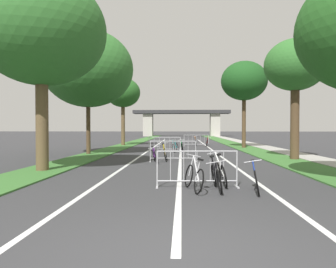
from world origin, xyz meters
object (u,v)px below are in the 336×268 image
crowd_barrier_fourth (196,141)px  bicycle_black_7 (216,177)px  crowd_barrier_nearest (197,169)px  bicycle_yellow_1 (165,154)px  bicycle_orange_8 (196,142)px  tree_right_maple_mid (244,81)px  tree_right_oak_near (295,66)px  bicycle_red_3 (207,143)px  crowd_barrier_second (173,151)px  bicycle_green_0 (182,146)px  bicycle_blue_6 (256,178)px  bicycle_silver_5 (194,177)px  tree_left_oak_mid (123,93)px  tree_left_pine_near (41,31)px  bicycle_teal_9 (175,147)px  crowd_barrier_third (165,144)px  bicycle_purple_2 (154,156)px  bicycle_white_4 (221,172)px  tree_left_cypress_far (88,69)px

crowd_barrier_fourth → bicycle_black_7: bearing=-91.2°
crowd_barrier_nearest → bicycle_yellow_1: (-1.30, 7.10, -0.15)m
bicycle_orange_8 → tree_right_maple_mid: bearing=-38.1°
tree_right_oak_near → bicycle_red_3: 13.17m
crowd_barrier_second → bicycle_green_0: crowd_barrier_second is taller
bicycle_blue_6 → bicycle_black_7: size_ratio=0.98×
bicycle_yellow_1 → bicycle_orange_8: bearing=79.4°
bicycle_silver_5 → bicycle_black_7: bicycle_silver_5 is taller
crowd_barrier_nearest → tree_left_oak_mid: bearing=106.4°
tree_left_pine_near → tree_right_maple_mid: tree_left_pine_near is taller
tree_left_pine_near → bicycle_teal_9: (4.99, 9.86, -5.09)m
tree_right_oak_near → bicycle_yellow_1: size_ratio=3.78×
tree_left_oak_mid → bicycle_red_3: bearing=-8.4°
tree_left_oak_mid → tree_right_maple_mid: tree_right_maple_mid is taller
crowd_barrier_fourth → tree_right_maple_mid: bearing=-34.3°
crowd_barrier_third → bicycle_black_7: (2.16, -13.75, -0.16)m
tree_left_pine_near → bicycle_purple_2: (4.11, 3.22, -5.11)m
tree_right_oak_near → bicycle_orange_8: size_ratio=3.87×
bicycle_black_7 → bicycle_red_3: bearing=-95.4°
tree_right_maple_mid → bicycle_white_4: (-4.05, -16.98, -5.24)m
crowd_barrier_third → bicycle_teal_9: size_ratio=1.41×
bicycle_black_7 → bicycle_teal_9: (-1.38, 13.27, 0.00)m
bicycle_yellow_1 → bicycle_black_7: size_ratio=0.99×
tree_right_oak_near → bicycle_teal_9: size_ratio=3.82×
tree_left_cypress_far → bicycle_orange_8: tree_left_cypress_far is taller
bicycle_blue_6 → tree_right_maple_mid: bearing=-88.9°
crowd_barrier_nearest → bicycle_red_3: bearing=84.5°
bicycle_green_0 → bicycle_red_3: (2.31, 5.70, 0.01)m
bicycle_teal_9 → bicycle_white_4: bearing=109.8°
crowd_barrier_third → bicycle_red_3: size_ratio=1.41×
bicycle_green_0 → bicycle_teal_9: bearing=-110.1°
tree_left_cypress_far → bicycle_teal_9: 7.83m
crowd_barrier_nearest → tree_left_pine_near: bearing=153.1°
tree_left_cypress_far → bicycle_red_3: (8.30, 8.92, -5.11)m
bicycle_teal_9 → bicycle_yellow_1: bearing=98.4°
crowd_barrier_fourth → bicycle_orange_8: 0.61m
tree_right_maple_mid → bicycle_silver_5: tree_right_maple_mid is taller
tree_left_oak_mid → bicycle_silver_5: 22.59m
tree_right_oak_near → bicycle_blue_6: (-4.02, -8.39, -4.58)m
tree_left_oak_mid → bicycle_silver_5: bearing=-74.2°
bicycle_black_7 → tree_left_oak_mid: bearing=-74.2°
tree_left_pine_near → crowd_barrier_second: bearing=36.3°
bicycle_purple_2 → tree_left_oak_mid: bearing=-83.5°
tree_right_oak_near → bicycle_red_3: size_ratio=3.82×
bicycle_white_4 → bicycle_orange_8: (0.17, 20.19, -0.02)m
crowd_barrier_second → bicycle_orange_8: crowd_barrier_second is taller
bicycle_teal_9 → bicycle_blue_6: bearing=112.6°
tree_left_pine_near → bicycle_orange_8: 19.52m
bicycle_white_4 → bicycle_black_7: (-0.23, -0.80, -0.01)m
bicycle_black_7 → bicycle_silver_5: bearing=3.9°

